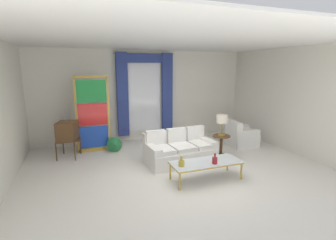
{
  "coord_description": "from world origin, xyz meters",
  "views": [
    {
      "loc": [
        -2.22,
        -5.3,
        2.41
      ],
      "look_at": [
        0.07,
        0.9,
        1.05
      ],
      "focal_mm": 27.07,
      "sensor_mm": 36.0,
      "label": 1
    }
  ],
  "objects_px": {
    "vintage_tv": "(67,132)",
    "peacock_figurine": "(115,145)",
    "bottle_crystal_tall": "(181,163)",
    "armchair_white": "(240,137)",
    "table_lamp_brass": "(222,120)",
    "round_side_table": "(221,144)",
    "couch_white_long": "(179,150)",
    "stained_glass_divider": "(93,116)",
    "coffee_table": "(206,163)",
    "bottle_blue_decanter": "(215,160)"
  },
  "relations": [
    {
      "from": "table_lamp_brass",
      "to": "round_side_table",
      "type": "bearing_deg",
      "value": 0.0
    },
    {
      "from": "bottle_blue_decanter",
      "to": "vintage_tv",
      "type": "height_order",
      "value": "vintage_tv"
    },
    {
      "from": "coffee_table",
      "to": "armchair_white",
      "type": "bearing_deg",
      "value": 39.61
    },
    {
      "from": "peacock_figurine",
      "to": "stained_glass_divider",
      "type": "bearing_deg",
      "value": 149.23
    },
    {
      "from": "vintage_tv",
      "to": "table_lamp_brass",
      "type": "xyz_separation_m",
      "value": [
        3.96,
        -1.36,
        0.3
      ]
    },
    {
      "from": "bottle_blue_decanter",
      "to": "vintage_tv",
      "type": "distance_m",
      "value": 4.03
    },
    {
      "from": "coffee_table",
      "to": "bottle_blue_decanter",
      "type": "relative_size",
      "value": 6.63
    },
    {
      "from": "couch_white_long",
      "to": "stained_glass_divider",
      "type": "xyz_separation_m",
      "value": [
        -2.0,
        1.64,
        0.75
      ]
    },
    {
      "from": "bottle_crystal_tall",
      "to": "table_lamp_brass",
      "type": "distance_m",
      "value": 2.19
    },
    {
      "from": "coffee_table",
      "to": "table_lamp_brass",
      "type": "relative_size",
      "value": 2.71
    },
    {
      "from": "table_lamp_brass",
      "to": "couch_white_long",
      "type": "bearing_deg",
      "value": 179.05
    },
    {
      "from": "bottle_crystal_tall",
      "to": "stained_glass_divider",
      "type": "height_order",
      "value": "stained_glass_divider"
    },
    {
      "from": "peacock_figurine",
      "to": "round_side_table",
      "type": "relative_size",
      "value": 1.01
    },
    {
      "from": "bottle_crystal_tall",
      "to": "stained_glass_divider",
      "type": "relative_size",
      "value": 0.1
    },
    {
      "from": "coffee_table",
      "to": "vintage_tv",
      "type": "xyz_separation_m",
      "value": [
        -2.84,
        2.55,
        0.35
      ]
    },
    {
      "from": "bottle_crystal_tall",
      "to": "couch_white_long",
      "type": "bearing_deg",
      "value": 69.61
    },
    {
      "from": "couch_white_long",
      "to": "peacock_figurine",
      "type": "relative_size",
      "value": 3.03
    },
    {
      "from": "bottle_blue_decanter",
      "to": "couch_white_long",
      "type": "bearing_deg",
      "value": 100.33
    },
    {
      "from": "armchair_white",
      "to": "peacock_figurine",
      "type": "height_order",
      "value": "armchair_white"
    },
    {
      "from": "stained_glass_divider",
      "to": "vintage_tv",
      "type": "bearing_deg",
      "value": -156.9
    },
    {
      "from": "coffee_table",
      "to": "table_lamp_brass",
      "type": "distance_m",
      "value": 1.76
    },
    {
      "from": "bottle_blue_decanter",
      "to": "armchair_white",
      "type": "xyz_separation_m",
      "value": [
        2.12,
        2.01,
        -0.2
      ]
    },
    {
      "from": "armchair_white",
      "to": "table_lamp_brass",
      "type": "bearing_deg",
      "value": -149.4
    },
    {
      "from": "vintage_tv",
      "to": "peacock_figurine",
      "type": "distance_m",
      "value": 1.35
    },
    {
      "from": "couch_white_long",
      "to": "peacock_figurine",
      "type": "bearing_deg",
      "value": 137.88
    },
    {
      "from": "bottle_crystal_tall",
      "to": "armchair_white",
      "type": "bearing_deg",
      "value": 33.76
    },
    {
      "from": "vintage_tv",
      "to": "stained_glass_divider",
      "type": "xyz_separation_m",
      "value": [
        0.7,
        0.3,
        0.33
      ]
    },
    {
      "from": "couch_white_long",
      "to": "round_side_table",
      "type": "height_order",
      "value": "couch_white_long"
    },
    {
      "from": "couch_white_long",
      "to": "armchair_white",
      "type": "distance_m",
      "value": 2.45
    },
    {
      "from": "coffee_table",
      "to": "round_side_table",
      "type": "xyz_separation_m",
      "value": [
        1.12,
        1.19,
        -0.02
      ]
    },
    {
      "from": "bottle_blue_decanter",
      "to": "bottle_crystal_tall",
      "type": "xyz_separation_m",
      "value": [
        -0.72,
        0.12,
        -0.01
      ]
    },
    {
      "from": "bottle_blue_decanter",
      "to": "round_side_table",
      "type": "xyz_separation_m",
      "value": [
        1.01,
        1.36,
        -0.14
      ]
    },
    {
      "from": "coffee_table",
      "to": "vintage_tv",
      "type": "relative_size",
      "value": 1.15
    },
    {
      "from": "vintage_tv",
      "to": "round_side_table",
      "type": "xyz_separation_m",
      "value": [
        3.96,
        -1.36,
        -0.37
      ]
    },
    {
      "from": "peacock_figurine",
      "to": "round_side_table",
      "type": "height_order",
      "value": "round_side_table"
    },
    {
      "from": "peacock_figurine",
      "to": "bottle_crystal_tall",
      "type": "bearing_deg",
      "value": -68.95
    },
    {
      "from": "peacock_figurine",
      "to": "table_lamp_brass",
      "type": "relative_size",
      "value": 1.05
    },
    {
      "from": "couch_white_long",
      "to": "stained_glass_divider",
      "type": "bearing_deg",
      "value": 140.63
    },
    {
      "from": "table_lamp_brass",
      "to": "bottle_crystal_tall",
      "type": "bearing_deg",
      "value": -144.32
    },
    {
      "from": "coffee_table",
      "to": "bottle_crystal_tall",
      "type": "relative_size",
      "value": 6.93
    },
    {
      "from": "bottle_crystal_tall",
      "to": "vintage_tv",
      "type": "xyz_separation_m",
      "value": [
        -2.24,
        2.6,
        0.24
      ]
    },
    {
      "from": "bottle_crystal_tall",
      "to": "table_lamp_brass",
      "type": "xyz_separation_m",
      "value": [
        1.72,
        1.24,
        0.54
      ]
    },
    {
      "from": "round_side_table",
      "to": "bottle_crystal_tall",
      "type": "bearing_deg",
      "value": -144.32
    },
    {
      "from": "round_side_table",
      "to": "table_lamp_brass",
      "type": "xyz_separation_m",
      "value": [
        -0.0,
        0.0,
        0.67
      ]
    },
    {
      "from": "vintage_tv",
      "to": "table_lamp_brass",
      "type": "height_order",
      "value": "vintage_tv"
    },
    {
      "from": "couch_white_long",
      "to": "armchair_white",
      "type": "bearing_deg",
      "value": 15.03
    },
    {
      "from": "couch_white_long",
      "to": "armchair_white",
      "type": "height_order",
      "value": "couch_white_long"
    },
    {
      "from": "vintage_tv",
      "to": "peacock_figurine",
      "type": "bearing_deg",
      "value": -0.99
    },
    {
      "from": "couch_white_long",
      "to": "table_lamp_brass",
      "type": "relative_size",
      "value": 3.19
    },
    {
      "from": "bottle_crystal_tall",
      "to": "vintage_tv",
      "type": "distance_m",
      "value": 3.44
    }
  ]
}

